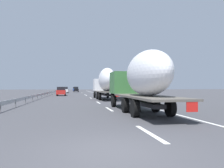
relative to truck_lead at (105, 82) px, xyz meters
The scene contains 22 objects.
ground_plane 15.29m from the truck_lead, 13.81° to the left, with size 260.00×260.00×0.00m, color #424247.
lane_stripe_0 23.55m from the truck_lead, behind, with size 3.20×0.20×0.01m, color white.
lane_stripe_1 14.42m from the truck_lead, behind, with size 3.20×0.20×0.01m, color white.
lane_stripe_2 7.17m from the truck_lead, 164.48° to the left, with size 3.20×0.20×0.01m, color white.
lane_stripe_3 4.97m from the truck_lead, 24.68° to the left, with size 3.20×0.20×0.01m, color white.
lane_stripe_4 15.55m from the truck_lead, ahead, with size 3.20×0.20×0.01m, color white.
lane_stripe_5 20.61m from the truck_lead, ahead, with size 3.20×0.20×0.01m, color white.
lane_stripe_6 37.84m from the truck_lead, ahead, with size 3.20×0.20×0.01m, color white.
edge_line_right 19.90m from the truck_lead, ahead, with size 110.00×0.20×0.01m, color white.
truck_lead is the anchor object (origin of this frame).
truck_trailing 16.64m from the truck_lead, behind, with size 12.28×2.55×4.06m.
car_blue_sedan 66.49m from the truck_lead, ahead, with size 4.20×1.73×1.78m.
car_white_van 37.47m from the truck_lead, 10.72° to the left, with size 4.73×1.90×1.86m.
car_black_suv 49.56m from the truck_lead, ahead, with size 4.42×1.73×1.92m.
car_red_compact 16.49m from the truck_lead, 25.16° to the left, with size 4.28×1.81×1.82m.
road_sign 24.71m from the truck_lead, ahead, with size 0.10×0.90×3.36m.
tree_0 11.09m from the truck_lead, 54.14° to the right, with size 2.93×2.93×7.12m.
tree_1 6.49m from the truck_lead, 81.81° to the right, with size 3.80×3.80×6.03m.
tree_2 35.96m from the truck_lead, 12.48° to the right, with size 2.79×2.79×5.67m.
tree_3 61.80m from the truck_lead, ahead, with size 2.78×2.78×7.20m.
tree_4 19.69m from the truck_lead, 28.27° to the right, with size 3.85×3.85×6.76m.
guardrail_median 20.18m from the truck_lead, 28.54° to the left, with size 94.00×0.10×0.76m.
Camera 1 is at (-5.92, 1.08, 1.75)m, focal length 35.09 mm.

